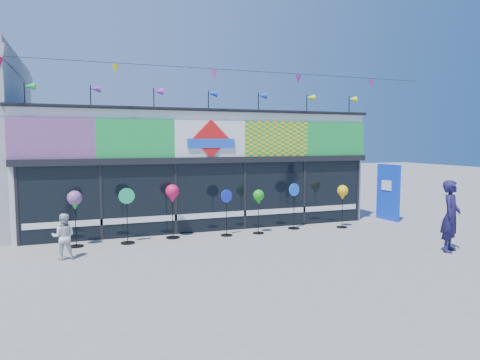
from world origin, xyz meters
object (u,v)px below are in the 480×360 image
spinner_2 (172,195)px  spinner_3 (227,211)px  adult_man (451,216)px  spinner_4 (259,198)px  blue_sign (388,192)px  spinner_6 (343,194)px  spinner_1 (127,214)px  spinner_5 (294,205)px  child (64,236)px  spinner_0 (75,202)px

spinner_2 → spinner_3: bearing=-8.9°
adult_man → spinner_4: bearing=103.7°
spinner_2 → spinner_4: 2.80m
blue_sign → spinner_6: blue_sign is taller
spinner_1 → spinner_5: size_ratio=1.04×
spinner_5 → child: spinner_5 is taller
spinner_0 → spinner_5: 7.06m
blue_sign → spinner_4: blue_sign is taller
spinner_1 → adult_man: 9.13m
spinner_6 → adult_man: (0.91, -3.83, -0.22)m
spinner_0 → spinner_6: (8.72, -0.27, -0.10)m
spinner_6 → adult_man: 3.94m
spinner_3 → spinner_5: 2.55m
spinner_6 → child: (-9.00, -0.99, -0.61)m
spinner_1 → spinner_5: spinner_1 is taller
spinner_3 → adult_man: 6.50m
blue_sign → spinner_6: bearing=-169.7°
spinner_1 → spinner_4: (4.17, -0.06, 0.29)m
blue_sign → child: (-11.50, -1.67, -0.48)m
spinner_5 → child: (-7.32, -1.40, -0.24)m
spinner_0 → spinner_2: bearing=3.2°
adult_man → spinner_5: bearing=89.5°
spinner_6 → child: spinner_6 is taller
spinner_0 → spinner_3: 4.54m
spinner_6 → spinner_4: bearing=177.8°
spinner_3 → adult_man: size_ratio=0.76×
spinner_1 → spinner_3: 3.09m
spinner_3 → spinner_4: spinner_3 is taller
spinner_4 → spinner_0: bearing=178.5°
spinner_4 → spinner_6: spinner_6 is taller
blue_sign → adult_man: blue_sign is taller
spinner_4 → spinner_5: 1.51m
blue_sign → spinner_3: size_ratio=1.44×
child → spinner_6: bearing=-168.5°
blue_sign → adult_man: (-1.59, -4.50, -0.09)m
spinner_4 → child: 6.00m
spinner_6 → child: bearing=-173.7°
spinner_0 → spinner_4: bearing=-1.5°
child → spinner_3: bearing=-161.2°
spinner_5 → adult_man: bearing=-58.6°
spinner_1 → spinner_3: bearing=-0.3°
spinner_5 → spinner_6: (1.68, -0.41, 0.36)m
spinner_0 → spinner_6: size_ratio=1.08×
spinner_4 → spinner_5: size_ratio=0.92×
child → spinner_1: bearing=-140.2°
spinner_0 → child: (-0.27, -1.27, -0.71)m
blue_sign → spinner_5: blue_sign is taller
spinner_0 → spinner_2: spinner_2 is taller
adult_man → spinner_6: bearing=71.4°
blue_sign → spinner_0: blue_sign is taller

